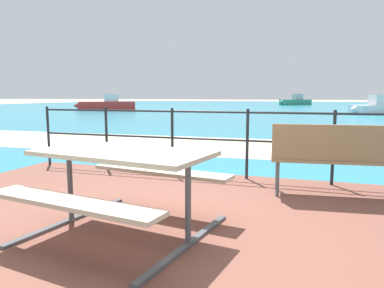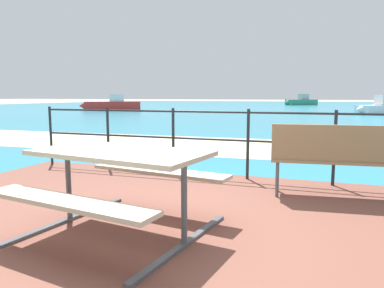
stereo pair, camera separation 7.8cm
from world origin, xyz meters
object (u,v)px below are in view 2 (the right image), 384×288
boat_far (301,102)px  picnic_table (120,170)px  boat_near (379,108)px  boat_mid (112,105)px  park_bench (336,154)px

boat_far → picnic_table: bearing=50.8°
boat_near → boat_mid: size_ratio=0.70×
picnic_table → park_bench: size_ratio=1.14×
picnic_table → boat_far: 50.07m
picnic_table → boat_near: 27.24m
park_bench → boat_far: bearing=-93.4°
boat_far → boat_near: bearing=65.5°
boat_mid → park_bench: bearing=97.0°
boat_far → park_bench: bearing=53.1°
picnic_table → boat_mid: (-16.41, 26.34, -0.16)m
boat_near → boat_far: (-6.48, 23.46, 0.08)m
park_bench → boat_near: boat_near is taller
boat_near → boat_far: bearing=-118.2°
park_bench → boat_mid: boat_mid is taller
boat_mid → boat_far: 28.48m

